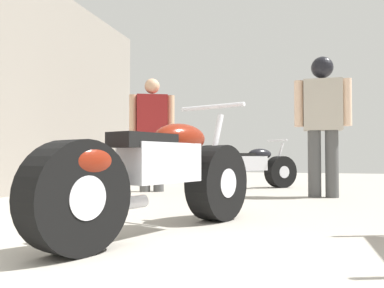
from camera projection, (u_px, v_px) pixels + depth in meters
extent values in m
plane|color=#9E998E|center=(219.00, 204.00, 4.35)|extent=(17.00, 17.00, 0.00)
cube|color=gray|center=(4.00, 75.00, 5.14)|extent=(0.08, 7.79, 3.17)
cylinder|color=black|center=(217.00, 183.00, 3.26)|extent=(0.43, 0.66, 0.62)
cylinder|color=silver|center=(217.00, 183.00, 3.26)|extent=(0.30, 0.30, 0.24)
cylinder|color=black|center=(75.00, 197.00, 2.13)|extent=(0.43, 0.66, 0.62)
cylinder|color=silver|center=(75.00, 197.00, 2.13)|extent=(0.30, 0.30, 0.24)
cube|color=silver|center=(161.00, 163.00, 2.70)|extent=(0.45, 0.66, 0.27)
ellipsoid|color=maroon|center=(181.00, 138.00, 2.87)|extent=(0.42, 0.56, 0.21)
cube|color=black|center=(144.00, 141.00, 2.56)|extent=(0.37, 0.51, 0.10)
ellipsoid|color=maroon|center=(83.00, 161.00, 2.17)|extent=(0.39, 0.49, 0.23)
cylinder|color=silver|center=(215.00, 147.00, 3.23)|extent=(0.14, 0.25, 0.56)
cylinder|color=silver|center=(212.00, 107.00, 3.21)|extent=(0.57, 0.25, 0.03)
cylinder|color=silver|center=(115.00, 205.00, 2.54)|extent=(0.28, 0.53, 0.09)
cylinder|color=black|center=(280.00, 172.00, 6.62)|extent=(0.53, 0.50, 0.53)
cylinder|color=silver|center=(280.00, 172.00, 6.62)|extent=(0.29, 0.29, 0.20)
cylinder|color=black|center=(218.00, 173.00, 6.11)|extent=(0.53, 0.50, 0.53)
cylinder|color=silver|center=(218.00, 173.00, 6.11)|extent=(0.29, 0.29, 0.20)
cube|color=silver|center=(251.00, 163.00, 6.37)|extent=(0.53, 0.49, 0.23)
ellipsoid|color=black|center=(260.00, 154.00, 6.45)|extent=(0.47, 0.44, 0.18)
cube|color=black|center=(243.00, 156.00, 6.31)|extent=(0.42, 0.39, 0.08)
ellipsoid|color=black|center=(221.00, 163.00, 6.13)|extent=(0.42, 0.40, 0.20)
cylinder|color=silver|center=(279.00, 157.00, 6.61)|extent=(0.19, 0.17, 0.48)
cylinder|color=silver|center=(277.00, 140.00, 6.61)|extent=(0.35, 0.41, 0.03)
cylinder|color=silver|center=(234.00, 177.00, 6.36)|extent=(0.39, 0.35, 0.07)
cylinder|color=#4C4C4C|center=(159.00, 164.00, 5.90)|extent=(0.21, 0.21, 0.82)
cylinder|color=#4C4C4C|center=(145.00, 164.00, 5.87)|extent=(0.21, 0.21, 0.82)
cube|color=maroon|center=(152.00, 116.00, 5.90)|extent=(0.51, 0.40, 0.63)
cylinder|color=tan|center=(171.00, 114.00, 5.94)|extent=(0.15, 0.15, 0.57)
cylinder|color=tan|center=(133.00, 114.00, 5.86)|extent=(0.15, 0.15, 0.57)
sphere|color=tan|center=(152.00, 86.00, 5.92)|extent=(0.23, 0.23, 0.23)
cylinder|color=#4C4C4C|center=(314.00, 164.00, 5.10)|extent=(0.17, 0.17, 0.86)
cylinder|color=#4C4C4C|center=(332.00, 164.00, 5.04)|extent=(0.17, 0.17, 0.86)
cube|color=#B2A899|center=(323.00, 105.00, 5.09)|extent=(0.48, 0.26, 0.66)
cylinder|color=beige|center=(299.00, 104.00, 5.17)|extent=(0.12, 0.12, 0.60)
cylinder|color=beige|center=(347.00, 102.00, 5.02)|extent=(0.12, 0.12, 0.60)
sphere|color=black|center=(322.00, 69.00, 5.11)|extent=(0.24, 0.24, 0.24)
sphere|color=black|center=(322.00, 68.00, 5.11)|extent=(0.28, 0.28, 0.28)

